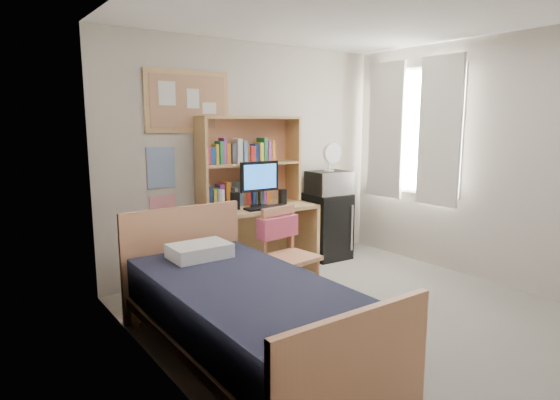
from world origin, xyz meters
TOP-DOWN VIEW (x-y plane):
  - floor at (0.00, 0.00)m, footprint 3.60×4.20m
  - ceiling at (0.00, 0.00)m, footprint 3.60×4.20m
  - wall_back at (0.00, 2.10)m, footprint 3.60×0.04m
  - wall_left at (-1.80, 0.00)m, footprint 0.04×4.20m
  - wall_right at (1.80, 0.00)m, footprint 0.04×4.20m
  - window_unit at (1.75, 1.20)m, footprint 0.10×1.40m
  - curtain_left at (1.72, 0.80)m, footprint 0.04×0.55m
  - curtain_right at (1.72, 1.60)m, footprint 0.04×0.55m
  - bulletin_board at (-0.78, 2.08)m, footprint 0.94×0.03m
  - poster_wave at (-1.10, 2.09)m, footprint 0.30×0.01m
  - poster_japan at (-1.10, 2.09)m, footprint 0.28×0.01m
  - desk at (-0.15, 1.76)m, footprint 1.30×0.70m
  - desk_chair at (-0.33, 0.88)m, footprint 0.51×0.51m
  - mini_fridge at (0.96, 1.84)m, footprint 0.52×0.52m
  - bed at (-1.24, 0.22)m, footprint 1.09×2.16m
  - hutch at (-0.14, 1.91)m, footprint 1.21×0.36m
  - monitor at (-0.15, 1.70)m, footprint 0.46×0.06m
  - keyboard at (-0.16, 1.56)m, footprint 0.48×0.17m
  - speaker_left at (-0.45, 1.72)m, footprint 0.08×0.08m
  - speaker_right at (0.15, 1.69)m, footprint 0.07×0.07m
  - water_bottle at (-0.63, 1.68)m, footprint 0.07×0.07m
  - hoodie at (-0.35, 1.08)m, footprint 0.44×0.18m
  - microwave at (0.96, 1.82)m, footprint 0.51×0.40m
  - desk_fan at (0.96, 1.82)m, footprint 0.26×0.26m
  - pillow at (-1.24, 0.97)m, footprint 0.49×0.34m

SIDE VIEW (x-z plane):
  - floor at x=0.00m, z-range -0.02..0.00m
  - bed at x=-1.24m, z-range 0.00..0.59m
  - desk at x=-0.15m, z-range 0.00..0.80m
  - mini_fridge at x=0.96m, z-range 0.00..0.83m
  - desk_chair at x=-0.33m, z-range 0.00..0.92m
  - pillow at x=-1.24m, z-range 0.59..0.71m
  - hoodie at x=-0.35m, z-range 0.61..0.82m
  - poster_japan at x=-1.10m, z-range 0.60..0.96m
  - keyboard at x=-0.16m, z-range 0.80..0.82m
  - speaker_right at x=0.15m, z-range 0.80..0.97m
  - speaker_left at x=-0.45m, z-range 0.80..0.98m
  - water_bottle at x=-0.63m, z-range 0.80..1.03m
  - microwave at x=0.96m, z-range 0.83..1.11m
  - monitor at x=-0.15m, z-range 0.80..1.29m
  - poster_wave at x=-1.10m, z-range 1.04..1.46m
  - desk_fan at x=0.96m, z-range 1.11..1.42m
  - hutch at x=-0.14m, z-range 0.80..1.78m
  - wall_back at x=0.00m, z-range 0.00..2.60m
  - wall_left at x=-1.80m, z-range 0.00..2.60m
  - wall_right at x=1.80m, z-range 0.00..2.60m
  - window_unit at x=1.75m, z-range 0.75..2.45m
  - curtain_left at x=1.72m, z-range 0.75..2.45m
  - curtain_right at x=1.72m, z-range 0.75..2.45m
  - bulletin_board at x=-0.78m, z-range 1.60..2.24m
  - ceiling at x=0.00m, z-range 2.59..2.61m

